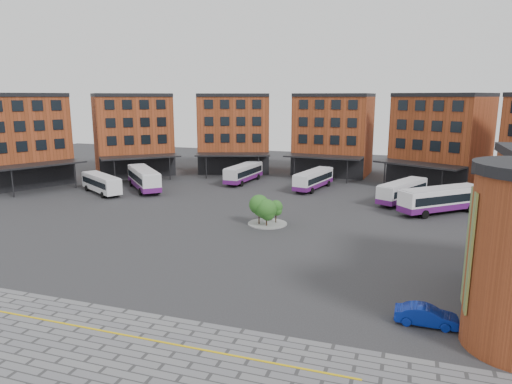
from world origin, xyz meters
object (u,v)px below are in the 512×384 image
(bus_b, at_px, (144,178))
(bus_c, at_px, (244,173))
(tree_island, at_px, (265,209))
(bus_a, at_px, (101,182))
(bus_e, at_px, (402,191))
(blue_car, at_px, (426,316))
(bus_d, at_px, (314,179))
(bus_f, at_px, (441,199))

(bus_b, height_order, bus_c, bus_b)
(tree_island, height_order, bus_b, tree_island)
(bus_a, bearing_deg, bus_e, -47.23)
(tree_island, distance_m, bus_c, 26.16)
(bus_b, distance_m, blue_car, 50.59)
(bus_b, height_order, blue_car, bus_b)
(blue_car, bearing_deg, bus_d, 21.33)
(tree_island, bearing_deg, bus_d, 87.31)
(bus_c, height_order, bus_f, bus_f)
(tree_island, height_order, bus_d, tree_island)
(bus_f, bearing_deg, blue_car, -46.41)
(bus_a, relative_size, bus_f, 0.93)
(bus_e, bearing_deg, bus_b, -149.42)
(tree_island, height_order, bus_f, tree_island)
(bus_d, distance_m, blue_car, 42.82)
(bus_f, bearing_deg, bus_c, -152.91)
(tree_island, bearing_deg, bus_e, 49.55)
(bus_c, bearing_deg, bus_e, -10.76)
(bus_c, distance_m, blue_car, 50.14)
(bus_b, distance_m, bus_e, 37.85)
(tree_island, relative_size, bus_a, 0.46)
(tree_island, relative_size, bus_b, 0.43)
(tree_island, bearing_deg, bus_f, 32.76)
(bus_d, bearing_deg, bus_b, -148.50)
(bus_a, xyz_separation_m, bus_e, (42.18, 7.97, -0.08))
(bus_a, bearing_deg, bus_f, -53.74)
(tree_island, xyz_separation_m, bus_d, (1.02, 21.70, -0.30))
(tree_island, bearing_deg, bus_b, 151.17)
(bus_b, relative_size, bus_c, 0.96)
(bus_e, bearing_deg, bus_d, -176.10)
(blue_car, bearing_deg, bus_b, 52.31)
(bus_c, xyz_separation_m, bus_e, (25.33, -7.03, -0.04))
(bus_a, bearing_deg, blue_car, -89.24)
(bus_c, distance_m, bus_e, 26.29)
(bus_b, bearing_deg, bus_a, 179.61)
(bus_f, bearing_deg, bus_a, -127.56)
(bus_e, relative_size, blue_car, 2.69)
(bus_a, xyz_separation_m, bus_d, (29.03, 13.04, -0.08))
(tree_island, height_order, bus_e, tree_island)
(bus_f, bearing_deg, tree_island, -98.98)
(bus_c, height_order, blue_car, bus_c)
(bus_b, height_order, bus_d, bus_b)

